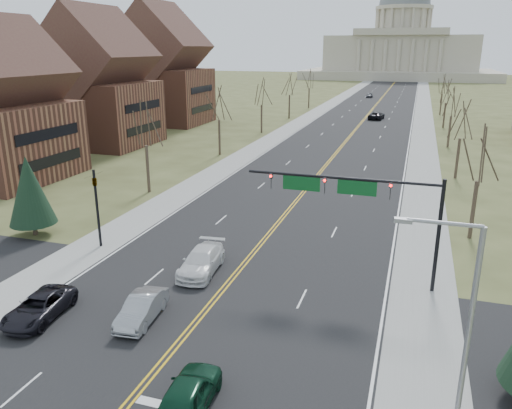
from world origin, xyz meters
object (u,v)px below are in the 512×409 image
Objects in this scene: car_sb_inner_lead at (142,309)px; car_far_sb at (370,95)px; street_light at (461,329)px; car_nb_inner_lead at (188,395)px; car_sb_inner_second at (201,261)px; signal_mast at (356,195)px; signal_left at (96,200)px; car_sb_outer_lead at (39,307)px; car_far_nb at (376,115)px.

car_far_sb is (-0.76, 135.86, -0.01)m from car_sb_inner_lead.
street_light reaches higher than car_nb_inner_lead.
car_sb_inner_second is (-4.96, 12.63, -0.01)m from car_nb_inner_lead.
signal_mast is at bearing 34.06° from car_sb_inner_lead.
car_nb_inner_lead reaches higher than car_sb_inner_lead.
signal_left is 1.37× the size of car_sb_inner_lead.
car_sb_inner_lead is 135.87m from car_far_sb.
signal_mast is 2.48× the size of car_sb_outer_lead.
car_sb_inner_second is 80.95m from car_far_nb.
car_nb_inner_lead is at bearing -108.30° from signal_mast.
car_sb_inner_second is 1.29× the size of car_far_sb.
signal_left is 127.48m from car_far_sb.
car_nb_inner_lead is at bearing -27.24° from car_sb_outer_lead.
car_sb_inner_second is at bearing -85.79° from car_far_sb.
car_sb_inner_second is at bearing -11.40° from signal_left.
car_far_sb is (7.83, 127.21, -2.99)m from signal_left.
car_nb_inner_lead is (-10.08, -0.99, -4.42)m from street_light.
car_sb_inner_second is (0.60, 6.80, 0.06)m from car_sb_inner_lead.
car_far_nb is at bearing 79.99° from signal_left.
car_sb_inner_lead is 6.83m from car_sb_inner_second.
signal_mast reaches higher than signal_left.
signal_mast is at bearing 5.28° from car_sb_inner_second.
signal_mast reaches higher than car_nb_inner_lead.
signal_left is at bearing -89.92° from car_far_sb.
street_light reaches higher than car_sb_inner_lead.
car_nb_inner_lead is 93.45m from car_far_nb.
signal_left is 1.23× the size of car_sb_outer_lead.
car_far_nb is (-5.01, 78.96, -4.94)m from signal_mast.
car_far_nb is at bearing 96.36° from street_light.
car_nb_inner_lead is at bearing -45.66° from signal_left.
car_nb_inner_lead is 141.83m from car_far_sb.
street_light is 19.53m from car_sb_inner_second.
street_light reaches higher than car_far_nb.
car_far_nb is (13.94, 78.96, -2.90)m from signal_left.
car_far_nb is at bearing 80.66° from car_sb_inner_lead.
street_light is 1.56× the size of car_far_nb.
street_light is at bearing -14.99° from car_sb_outer_lead.
signal_mast is 2.91× the size of car_far_sb.
car_far_sb is at bearing 81.89° from car_sb_outer_lead.
car_sb_inner_second is (6.17, 8.33, 0.10)m from car_sb_outer_lead.
street_light is at bearing -179.22° from car_nb_inner_lead.
car_sb_outer_lead is at bearing 88.82° from car_far_nb.
car_nb_inner_lead is 11.93m from car_sb_outer_lead.
car_far_sb is at bearing -92.25° from car_nb_inner_lead.
signal_mast is at bearing -113.10° from car_nb_inner_lead.
car_far_sb is at bearing 94.99° from signal_mast.
car_sb_inner_lead reaches higher than car_sb_outer_lead.
street_light reaches higher than car_sb_outer_lead.
car_far_nb is 48.63m from car_far_sb.
car_sb_outer_lead is (-11.13, 4.30, -0.12)m from car_nb_inner_lead.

